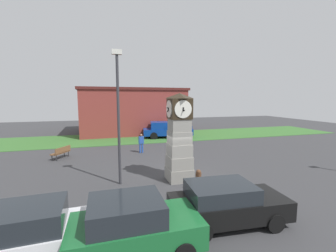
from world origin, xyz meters
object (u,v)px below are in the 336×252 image
(bollard_near_tower, at_px, (198,180))
(bench, at_px, (61,152))
(bollard_mid_row, at_px, (207,194))
(pedestrian_by_cars, at_px, (141,142))
(car_navy_sedan, at_px, (28,235))
(car_near_tower, at_px, (133,225))
(car_by_building, at_px, (226,203))
(clock_tower, at_px, (179,139))
(pickup_truck, at_px, (167,130))
(street_lamp_far_side, at_px, (118,109))

(bollard_near_tower, xyz_separation_m, bench, (-7.49, 8.42, -0.03))
(bollard_near_tower, distance_m, bollard_mid_row, 1.40)
(pedestrian_by_cars, bearing_deg, bollard_mid_row, -83.23)
(bollard_near_tower, relative_size, car_navy_sedan, 0.25)
(car_near_tower, relative_size, car_by_building, 0.88)
(car_by_building, bearing_deg, car_near_tower, -169.69)
(bollard_mid_row, distance_m, car_navy_sedan, 6.49)
(car_near_tower, bearing_deg, bollard_near_tower, 44.10)
(bollard_mid_row, xyz_separation_m, car_by_building, (0.02, -1.49, 0.30))
(bollard_near_tower, bearing_deg, car_by_building, -93.62)
(clock_tower, relative_size, car_by_building, 1.11)
(car_navy_sedan, height_order, pickup_truck, pickup_truck)
(bollard_near_tower, distance_m, bench, 11.27)
(street_lamp_far_side, bearing_deg, bollard_near_tower, -29.43)
(bollard_near_tower, distance_m, street_lamp_far_side, 5.37)
(bench, xyz_separation_m, street_lamp_far_side, (3.88, -6.38, 3.44))
(bench, height_order, pedestrian_by_cars, pedestrian_by_cars)
(car_near_tower, xyz_separation_m, pedestrian_by_cars, (2.23, 12.08, 0.08))
(car_by_building, bearing_deg, pickup_truck, 80.77)
(bollard_near_tower, xyz_separation_m, street_lamp_far_side, (-3.60, 2.03, 3.41))
(bollard_mid_row, distance_m, car_by_building, 1.52)
(street_lamp_far_side, bearing_deg, bollard_mid_row, -45.16)
(car_navy_sedan, height_order, pedestrian_by_cars, car_navy_sedan)
(street_lamp_far_side, bearing_deg, car_navy_sedan, -118.58)
(pickup_truck, bearing_deg, street_lamp_far_side, -116.15)
(car_near_tower, distance_m, street_lamp_far_side, 6.36)
(bollard_mid_row, height_order, car_navy_sedan, car_navy_sedan)
(bollard_mid_row, height_order, bench, bollard_mid_row)
(bollard_mid_row, relative_size, car_navy_sedan, 0.21)
(bollard_near_tower, distance_m, car_navy_sedan, 7.17)
(car_navy_sedan, height_order, street_lamp_far_side, street_lamp_far_side)
(car_by_building, relative_size, street_lamp_far_side, 0.62)
(bollard_near_tower, bearing_deg, car_navy_sedan, -153.83)
(bollard_near_tower, height_order, pickup_truck, pickup_truck)
(car_by_building, distance_m, pedestrian_by_cars, 11.52)
(bench, bearing_deg, car_by_building, -57.10)
(bollard_mid_row, height_order, car_by_building, car_by_building)
(car_near_tower, xyz_separation_m, bench, (-3.88, 11.92, -0.30))
(bench, height_order, street_lamp_far_side, street_lamp_far_side)
(clock_tower, bearing_deg, pedestrian_by_cars, 98.29)
(car_by_building, xyz_separation_m, street_lamp_far_side, (-3.42, 4.91, 3.20))
(clock_tower, distance_m, street_lamp_far_side, 3.63)
(clock_tower, relative_size, street_lamp_far_side, 0.69)
(bollard_mid_row, distance_m, pedestrian_by_cars, 10.05)
(bollard_near_tower, bearing_deg, bench, 131.66)
(car_near_tower, height_order, pedestrian_by_cars, car_near_tower)
(car_navy_sedan, distance_m, pickup_truck, 20.22)
(bench, relative_size, pedestrian_by_cars, 1.03)
(pickup_truck, bearing_deg, car_navy_sedan, -116.86)
(clock_tower, bearing_deg, bollard_near_tower, -77.47)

